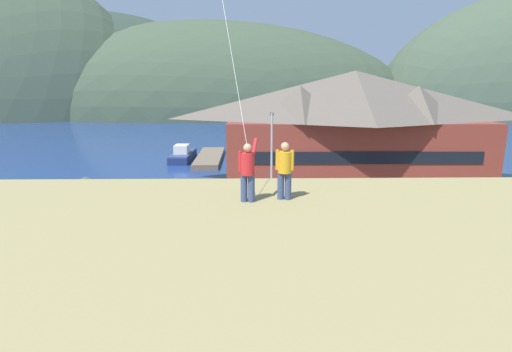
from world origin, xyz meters
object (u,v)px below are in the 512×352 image
object	(u,v)px
storage_shed_near_lot	(90,218)
parked_car_mid_row_far	(215,254)
parked_car_corner_spot	(467,261)
parking_light_pole	(272,159)
wharf_dock	(210,158)
moored_boat_wharfside	(183,155)
harbor_lodge	(353,125)
person_kite_flyer	(248,170)
parked_car_front_row_end	(449,218)
person_companion	(285,169)
parked_car_front_row_silver	(363,219)

from	to	relation	value
storage_shed_near_lot	parked_car_mid_row_far	xyz separation A→B (m)	(7.29, -1.75, -1.55)
parked_car_corner_spot	parking_light_pole	size ratio (longest dim) A/B	0.54
wharf_dock	moored_boat_wharfside	bearing A→B (deg)	179.41
harbor_lodge	person_kite_flyer	bearing A→B (deg)	-110.09
moored_boat_wharfside	parking_light_pole	distance (m)	26.35
parked_car_front_row_end	parking_light_pole	size ratio (longest dim) A/B	0.54
person_companion	parked_car_front_row_silver	bearing A→B (deg)	64.92
harbor_lodge	parked_car_corner_spot	world-z (taller)	harbor_lodge
parked_car_mid_row_far	parked_car_corner_spot	xyz separation A→B (m)	(13.28, -1.05, 0.00)
harbor_lodge	person_kite_flyer	xyz separation A→B (m)	(-10.49, -28.69, 1.66)
parked_car_front_row_silver	moored_boat_wharfside	bearing A→B (deg)	121.41
harbor_lodge	parked_car_front_row_end	size ratio (longest dim) A/B	6.18
moored_boat_wharfside	person_kite_flyer	xyz separation A→B (m)	(8.75, -41.78, 6.95)
parked_car_corner_spot	person_kite_flyer	size ratio (longest dim) A/B	2.28
storage_shed_near_lot	parked_car_front_row_silver	size ratio (longest dim) A/B	1.52
parked_car_front_row_silver	parked_car_corner_spot	world-z (taller)	same
parked_car_corner_spot	person_kite_flyer	distance (m)	15.41
parked_car_mid_row_far	person_kite_flyer	xyz separation A→B (m)	(1.81, -8.93, 6.60)
moored_boat_wharfside	person_companion	xyz separation A→B (m)	(9.86, -41.55, 6.93)
parked_car_front_row_silver	person_companion	bearing A→B (deg)	-115.08
parked_car_mid_row_far	parked_car_front_row_end	bearing A→B (deg)	19.99
person_companion	person_kite_flyer	bearing A→B (deg)	-168.33
person_companion	moored_boat_wharfside	bearing A→B (deg)	103.35
parked_car_mid_row_far	parked_car_corner_spot	world-z (taller)	same
storage_shed_near_lot	wharf_dock	bearing A→B (deg)	82.75
parked_car_front_row_silver	person_kite_flyer	xyz separation A→B (m)	(-7.84, -14.61, 6.60)
harbor_lodge	wharf_dock	xyz separation A→B (m)	(-15.64, 13.05, -5.66)
parking_light_pole	person_companion	distance (m)	17.97
harbor_lodge	wharf_dock	bearing A→B (deg)	140.16
storage_shed_near_lot	parking_light_pole	size ratio (longest dim) A/B	0.83
harbor_lodge	parking_light_pole	world-z (taller)	harbor_lodge
wharf_dock	storage_shed_near_lot	bearing A→B (deg)	-97.25
parked_car_mid_row_far	person_kite_flyer	size ratio (longest dim) A/B	2.28
storage_shed_near_lot	person_companion	world-z (taller)	person_companion
parked_car_mid_row_far	parked_car_front_row_silver	world-z (taller)	same
parked_car_front_row_silver	parked_car_corner_spot	distance (m)	7.65
moored_boat_wharfside	parked_car_front_row_end	distance (m)	35.31
storage_shed_near_lot	parking_light_pole	distance (m)	13.20
parking_light_pole	moored_boat_wharfside	bearing A→B (deg)	113.74
parking_light_pole	parked_car_mid_row_far	bearing A→B (deg)	-111.50
storage_shed_near_lot	parked_car_mid_row_far	size ratio (longest dim) A/B	1.56
person_kite_flyer	storage_shed_near_lot	bearing A→B (deg)	130.46
harbor_lodge	parked_car_mid_row_far	xyz separation A→B (m)	(-12.30, -19.76, -4.94)
parked_car_mid_row_far	parked_car_front_row_end	world-z (taller)	same
parked_car_front_row_end	storage_shed_near_lot	bearing A→B (deg)	-170.26
wharf_dock	person_kite_flyer	bearing A→B (deg)	-82.97
harbor_lodge	storage_shed_near_lot	xyz separation A→B (m)	(-19.60, -18.02, -3.39)
parked_car_mid_row_far	person_companion	bearing A→B (deg)	-71.48
parking_light_pole	parked_car_front_row_silver	bearing A→B (deg)	-28.55
parked_car_front_row_end	person_companion	size ratio (longest dim) A/B	2.45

